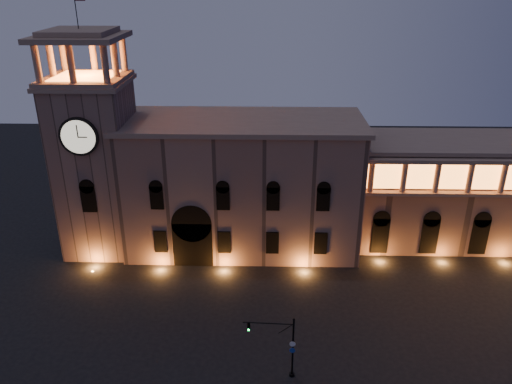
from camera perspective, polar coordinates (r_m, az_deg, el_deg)
ground at (r=51.46m, az=-0.38°, el=-18.06°), size 160.00×160.00×0.00m
government_building at (r=65.50m, az=-1.66°, el=0.84°), size 30.80×12.80×17.60m
clock_tower at (r=66.78m, az=-17.77°, el=3.56°), size 9.80×9.80×32.40m
colonnade_wing at (r=74.48m, az=25.63°, el=0.10°), size 40.60×11.50×14.50m
traffic_light at (r=47.18m, az=3.22°, el=-17.16°), size 4.78×0.59×6.56m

